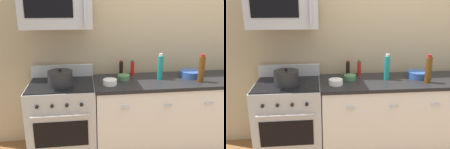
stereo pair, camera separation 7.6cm
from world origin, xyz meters
TOP-DOWN VIEW (x-y plane):
  - ground_plane at (0.00, 0.00)m, footprint 6.22×6.22m
  - back_wall at (0.00, 0.41)m, footprint 5.18×0.10m
  - counter_unit at (-0.00, -0.00)m, footprint 2.09×0.66m
  - range_oven at (-1.42, 0.00)m, footprint 0.76×0.69m
  - microwave at (-1.42, 0.05)m, footprint 0.74×0.44m
  - bottle_hot_sauce_red at (-0.54, 0.22)m, footprint 0.05×0.05m
  - bottle_sparkling_teal at (-0.24, 0.03)m, footprint 0.07×0.07m
  - bottle_soy_sauce_dark at (-0.68, 0.24)m, footprint 0.05×0.05m
  - bottle_wine_amber at (0.21, -0.13)m, footprint 0.07×0.07m
  - bowl_white_ceramic at (-0.87, -0.10)m, footprint 0.16×0.16m
  - bowl_green_glaze at (-0.68, 0.06)m, footprint 0.15×0.15m
  - bowl_blue_mixing at (0.18, 0.07)m, footprint 0.26×0.26m
  - stockpot at (-1.42, -0.05)m, footprint 0.28×0.28m

SIDE VIEW (x-z plane):
  - ground_plane at x=0.00m, z-range 0.00..0.00m
  - counter_unit at x=0.00m, z-range 0.00..0.92m
  - range_oven at x=-1.42m, z-range -0.07..1.00m
  - bowl_green_glaze at x=-0.68m, z-range 0.92..0.98m
  - bowl_white_ceramic at x=-0.87m, z-range 0.92..0.98m
  - bowl_blue_mixing at x=0.18m, z-range 0.92..1.00m
  - stockpot at x=-1.42m, z-range 0.91..1.10m
  - bottle_soy_sauce_dark at x=-0.68m, z-range 0.91..1.11m
  - bottle_hot_sauce_red at x=-0.54m, z-range 0.91..1.12m
  - bottle_sparkling_teal at x=-0.24m, z-range 0.91..1.23m
  - bottle_wine_amber at x=0.21m, z-range 0.91..1.24m
  - back_wall at x=0.00m, z-range 0.00..2.70m
  - microwave at x=-1.42m, z-range 1.55..1.95m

